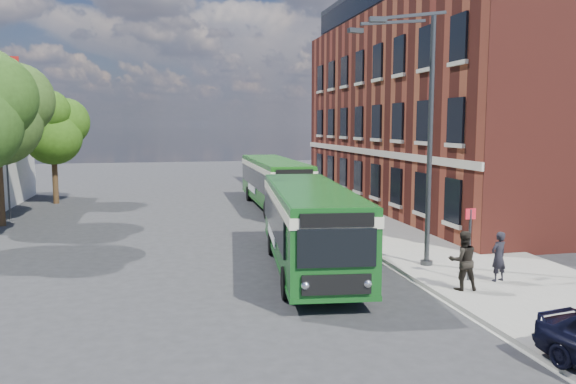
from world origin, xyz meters
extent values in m
plane|color=#28282B|center=(0.00, 0.00, 0.00)|extent=(120.00, 120.00, 0.00)
cube|color=gray|center=(7.00, 8.00, 0.07)|extent=(6.00, 48.00, 0.15)
cube|color=beige|center=(3.95, 8.00, 0.01)|extent=(0.12, 48.00, 0.01)
cube|color=maroon|center=(14.00, 12.00, 6.00)|extent=(12.00, 26.00, 12.00)
cube|color=beige|center=(7.96, 12.00, 3.60)|extent=(0.12, 26.00, 0.35)
cylinder|color=#353739|center=(-12.50, 13.00, 4.50)|extent=(0.10, 0.10, 9.00)
cube|color=#9E1412|center=(-12.05, 13.00, 8.60)|extent=(0.90, 0.02, 0.60)
cylinder|color=#353739|center=(5.20, -2.00, 0.15)|extent=(0.44, 0.44, 0.30)
cylinder|color=#353739|center=(5.20, -2.00, 4.50)|extent=(0.18, 0.18, 9.00)
cube|color=#353739|center=(3.96, -2.60, 8.80)|extent=(2.58, 0.46, 0.37)
cube|color=#353739|center=(3.96, -1.40, 8.80)|extent=(2.58, 0.46, 0.37)
cube|color=#353739|center=(2.73, -3.08, 8.55)|extent=(0.55, 0.22, 0.16)
cube|color=#353739|center=(2.73, -0.92, 8.55)|extent=(0.55, 0.22, 0.16)
cylinder|color=#353739|center=(5.60, -4.20, 1.25)|extent=(0.08, 0.08, 2.50)
cube|color=red|center=(5.60, -4.20, 2.35)|extent=(0.35, 0.04, 0.35)
cube|color=#134F18|center=(1.00, -1.16, 1.77)|extent=(3.68, 10.67, 2.45)
cube|color=#134F18|center=(1.00, -1.16, 0.50)|extent=(3.73, 10.72, 0.14)
cube|color=black|center=(-0.24, -0.72, 1.90)|extent=(1.07, 8.61, 1.10)
cube|color=black|center=(2.31, -1.01, 1.90)|extent=(1.07, 8.61, 1.10)
cube|color=#F1E9C6|center=(1.00, -1.16, 2.60)|extent=(3.75, 10.74, 0.32)
cube|color=#134F18|center=(1.00, -1.16, 2.96)|extent=(3.57, 10.56, 0.12)
cube|color=black|center=(0.40, -6.38, 1.95)|extent=(2.15, 0.33, 1.05)
cube|color=black|center=(0.40, -6.39, 2.70)|extent=(2.00, 0.31, 0.38)
cube|color=black|center=(0.40, -6.39, 0.95)|extent=(1.90, 0.30, 0.55)
sphere|color=silver|center=(-0.45, -6.28, 0.95)|extent=(0.26, 0.26, 0.26)
sphere|color=silver|center=(1.24, -6.47, 0.95)|extent=(0.26, 0.26, 0.26)
cube|color=black|center=(1.60, 4.06, 2.00)|extent=(2.00, 0.31, 0.90)
cube|color=white|center=(-0.17, -0.02, 1.15)|extent=(0.41, 3.18, 0.45)
cylinder|color=black|center=(-0.55, -4.43, 0.50)|extent=(0.39, 1.03, 1.00)
cylinder|color=black|center=(1.77, -4.70, 0.50)|extent=(0.39, 1.03, 1.00)
cylinder|color=black|center=(0.12, 1.38, 0.50)|extent=(0.39, 1.03, 1.00)
cylinder|color=black|center=(2.44, 1.12, 0.50)|extent=(0.39, 1.03, 1.00)
cube|color=#1A5D16|center=(2.72, 14.31, 1.77)|extent=(2.70, 12.35, 2.45)
cube|color=#1A5D16|center=(2.72, 14.31, 0.50)|extent=(2.74, 12.39, 0.14)
cube|color=black|center=(1.45, 14.63, 1.90)|extent=(0.25, 10.51, 1.10)
cube|color=black|center=(4.01, 14.59, 1.90)|extent=(0.25, 10.51, 1.10)
cube|color=#F7F2CB|center=(2.72, 14.31, 2.60)|extent=(2.77, 12.41, 0.32)
cube|color=#1A5D16|center=(2.72, 14.31, 2.96)|extent=(2.60, 12.25, 0.12)
cube|color=black|center=(2.62, 8.13, 1.95)|extent=(2.15, 0.12, 1.05)
cube|color=black|center=(2.62, 8.12, 2.70)|extent=(2.00, 0.11, 0.38)
cube|color=black|center=(2.62, 8.12, 0.95)|extent=(1.90, 0.11, 0.55)
sphere|color=silver|center=(1.77, 8.15, 0.95)|extent=(0.26, 0.26, 0.26)
sphere|color=silver|center=(3.47, 8.12, 0.95)|extent=(0.26, 0.26, 0.26)
cube|color=black|center=(2.83, 20.49, 2.00)|extent=(2.00, 0.11, 0.90)
cube|color=white|center=(1.45, 15.33, 1.15)|extent=(0.09, 3.20, 0.45)
cylinder|color=black|center=(1.48, 9.98, 0.50)|extent=(0.30, 1.00, 1.00)
cylinder|color=black|center=(3.82, 9.94, 0.50)|extent=(0.30, 1.00, 1.00)
cylinder|color=black|center=(1.61, 17.68, 0.50)|extent=(0.30, 1.00, 1.00)
cylinder|color=black|center=(3.95, 17.64, 0.50)|extent=(0.30, 1.00, 1.00)
imported|color=black|center=(6.48, -4.51, 0.97)|extent=(0.68, 0.54, 1.64)
imported|color=black|center=(4.86, -5.12, 1.07)|extent=(0.99, 0.82, 1.84)
cylinder|color=#3A2815|center=(-12.34, 10.81, 1.91)|extent=(0.36, 0.36, 3.82)
sphere|color=#2F4C1A|center=(-11.47, 11.50, 6.51)|extent=(3.82, 3.82, 3.82)
cylinder|color=#3A2815|center=(-11.14, 19.05, 1.58)|extent=(0.36, 0.36, 3.17)
sphere|color=#294F10|center=(-11.14, 19.05, 4.47)|extent=(3.75, 3.75, 3.75)
sphere|color=#294F10|center=(-10.42, 19.62, 5.40)|extent=(3.17, 3.17, 3.17)
sphere|color=#294F10|center=(-11.79, 18.54, 5.04)|extent=(2.88, 2.88, 2.88)
sphere|color=#294F10|center=(-11.14, 18.33, 6.12)|extent=(2.59, 2.59, 2.59)
camera|label=1|loc=(-4.04, -20.42, 5.22)|focal=35.00mm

